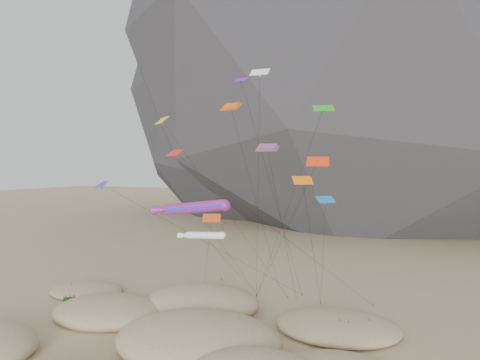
# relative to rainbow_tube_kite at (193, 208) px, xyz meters

# --- Properties ---
(ground) EXTENTS (500.00, 500.00, 0.00)m
(ground) POSITION_rel_rainbow_tube_kite_xyz_m (1.77, -9.20, -12.97)
(ground) COLOR #CCB789
(ground) RESTS_ON ground
(dunes) EXTENTS (47.78, 34.52, 4.29)m
(dunes) POSITION_rel_rainbow_tube_kite_xyz_m (0.23, -5.42, -12.18)
(dunes) COLOR #CCB789
(dunes) RESTS_ON ground
(dune_grass) EXTENTS (42.72, 29.81, 1.54)m
(dune_grass) POSITION_rel_rainbow_tube_kite_xyz_m (1.99, -4.96, -12.12)
(dune_grass) COLOR black
(dune_grass) RESTS_ON ground
(kite_stakes) EXTENTS (24.05, 6.00, 0.30)m
(kite_stakes) POSITION_rel_rainbow_tube_kite_xyz_m (3.19, 15.01, -12.82)
(kite_stakes) COLOR #3F2D1E
(kite_stakes) RESTS_ON ground
(rainbow_tube_kite) EXTENTS (8.88, 14.99, 13.96)m
(rainbow_tube_kite) POSITION_rel_rainbow_tube_kite_xyz_m (0.00, 0.00, 0.00)
(rainbow_tube_kite) COLOR #FF1A1B
(rainbow_tube_kite) RESTS_ON ground
(white_tube_kite) EXTENTS (6.09, 18.03, 10.76)m
(white_tube_kite) POSITION_rel_rainbow_tube_kite_xyz_m (1.77, -0.98, -2.82)
(white_tube_kite) COLOR white
(white_tube_kite) RESTS_ON ground
(orange_parafoil) EXTENTS (4.37, 10.67, 25.34)m
(orange_parafoil) POSITION_rel_rainbow_tube_kite_xyz_m (0.58, 8.27, 11.60)
(orange_parafoil) COLOR #E7510C
(orange_parafoil) RESTS_ON ground
(multi_parafoil) EXTENTS (2.68, 14.41, 19.83)m
(multi_parafoil) POSITION_rel_rainbow_tube_kite_xyz_m (8.77, 0.25, 6.17)
(multi_parafoil) COLOR red
(multi_parafoil) RESTS_ON ground
(delta_kites) EXTENTS (30.77, 19.19, 28.19)m
(delta_kites) POSITION_rel_rainbow_tube_kite_xyz_m (4.01, 2.41, 5.99)
(delta_kites) COLOR #541EB1
(delta_kites) RESTS_ON ground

